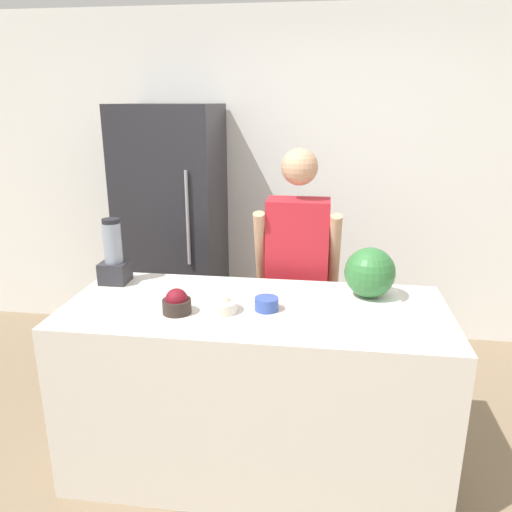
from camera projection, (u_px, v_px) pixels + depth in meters
name	position (u px, v px, depth m)	size (l,w,h in m)	color
wall_back	(285.00, 180.00, 4.03)	(8.00, 0.06, 2.60)	white
counter_island	(255.00, 387.00, 2.64)	(1.92, 0.81, 0.93)	beige
refrigerator	(174.00, 231.00, 3.87)	(0.72, 0.72, 1.89)	#232328
person	(297.00, 279.00, 3.09)	(0.51, 0.26, 1.66)	#4C608C
cutting_board	(365.00, 299.00, 2.57)	(0.36, 0.29, 0.01)	white
watermelon	(370.00, 272.00, 2.55)	(0.26, 0.26, 0.26)	#2D6B33
bowl_cherries	(177.00, 303.00, 2.41)	(0.14, 0.14, 0.12)	#2D231E
bowl_cream	(221.00, 304.00, 2.43)	(0.17, 0.17, 0.10)	beige
bowl_small_blue	(267.00, 304.00, 2.44)	(0.12, 0.12, 0.06)	#334C9E
blender	(114.00, 257.00, 2.78)	(0.15, 0.15, 0.37)	#28282D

